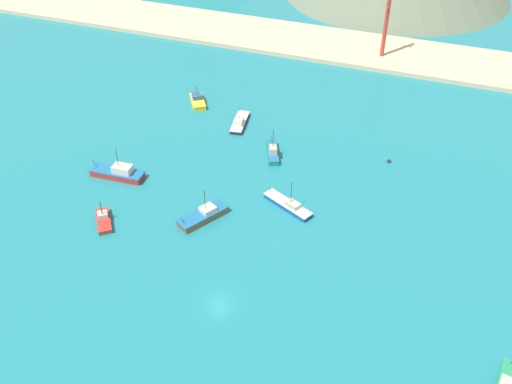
% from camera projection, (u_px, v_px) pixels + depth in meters
% --- Properties ---
extents(ground, '(260.00, 280.00, 0.50)m').
position_uv_depth(ground, '(280.00, 192.00, 111.62)').
color(ground, teal).
extents(fishing_boat_0, '(6.52, 7.73, 4.66)m').
position_uv_depth(fishing_boat_0, '(197.00, 101.00, 137.77)').
color(fishing_boat_0, gold).
rests_on(fishing_boat_0, ground).
extents(fishing_boat_1, '(4.14, 9.51, 4.46)m').
position_uv_depth(fishing_boat_1, '(240.00, 122.00, 130.16)').
color(fishing_boat_1, '#232328').
rests_on(fishing_boat_1, ground).
extents(fishing_boat_2, '(10.47, 6.60, 6.31)m').
position_uv_depth(fishing_boat_2, '(288.00, 205.00, 107.04)').
color(fishing_boat_2, '#14478C').
rests_on(fishing_boat_2, ground).
extents(fishing_boat_3, '(3.45, 8.03, 2.70)m').
position_uv_depth(fishing_boat_3, '(505.00, 384.00, 76.96)').
color(fishing_boat_3, '#198466').
rests_on(fishing_boat_3, ground).
extents(fishing_boat_6, '(5.20, 8.46, 6.70)m').
position_uv_depth(fishing_boat_6, '(273.00, 152.00, 120.38)').
color(fishing_boat_6, '#198466').
rests_on(fishing_boat_6, ground).
extents(fishing_boat_7, '(11.03, 3.92, 6.69)m').
position_uv_depth(fishing_boat_7, '(118.00, 173.00, 114.40)').
color(fishing_boat_7, red).
rests_on(fishing_boat_7, ground).
extents(fishing_boat_8, '(7.44, 9.96, 6.25)m').
position_uv_depth(fishing_boat_8, '(203.00, 215.00, 104.42)').
color(fishing_boat_8, brown).
rests_on(fishing_boat_8, ground).
extents(fishing_boat_9, '(5.97, 6.75, 4.46)m').
position_uv_depth(fishing_boat_9, '(104.00, 220.00, 103.71)').
color(fishing_boat_9, brown).
rests_on(fishing_boat_9, ground).
extents(buoy_0, '(0.89, 0.89, 0.89)m').
position_uv_depth(buoy_0, '(389.00, 161.00, 119.02)').
color(buoy_0, '#232328').
rests_on(buoy_0, ground).
extents(beach_strip, '(247.00, 22.64, 1.20)m').
position_uv_depth(beach_strip, '(358.00, 49.00, 161.51)').
color(beach_strip, '#C6B793').
rests_on(beach_strip, ground).
extents(radio_tower, '(2.32, 1.86, 23.20)m').
position_uv_depth(radio_tower, '(387.00, 17.00, 150.28)').
color(radio_tower, '#B7332D').
rests_on(radio_tower, ground).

